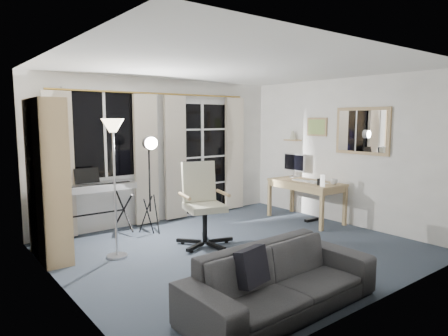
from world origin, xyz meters
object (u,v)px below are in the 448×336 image
(torchiere_lamp, at_px, (113,147))
(sofa, at_px, (281,270))
(studio_light, at_px, (150,154))
(desk, at_px, (306,186))
(bookshelf, at_px, (45,185))
(monitor, at_px, (294,163))
(office_chair, at_px, (201,196))
(mug, at_px, (334,181))
(keyboard_piano, at_px, (90,189))

(torchiere_lamp, distance_m, sofa, 2.55)
(studio_light, distance_m, sofa, 3.03)
(torchiere_lamp, xyz_separation_m, desk, (3.31, -0.23, -0.80))
(bookshelf, xyz_separation_m, sofa, (1.32, -2.72, -0.56))
(monitor, bearing_deg, office_chair, -168.26)
(torchiere_lamp, bearing_deg, sofa, -74.47)
(office_chair, xyz_separation_m, monitor, (2.32, 0.39, 0.27))
(mug, bearing_deg, torchiere_lamp, 167.85)
(office_chair, bearing_deg, mug, 0.60)
(monitor, distance_m, mug, 0.98)
(torchiere_lamp, relative_size, keyboard_piano, 1.32)
(studio_light, height_order, sofa, studio_light)
(bookshelf, xyz_separation_m, mug, (4.11, -1.21, -0.20))
(keyboard_piano, height_order, sofa, keyboard_piano)
(bookshelf, distance_m, desk, 4.08)
(keyboard_piano, xyz_separation_m, studio_light, (0.80, -0.34, 0.49))
(mug, xyz_separation_m, sofa, (-2.78, -1.52, -0.36))
(office_chair, relative_size, mug, 10.25)
(torchiere_lamp, height_order, mug, torchiere_lamp)
(desk, height_order, mug, mug)
(torchiere_lamp, relative_size, studio_light, 1.15)
(bookshelf, relative_size, mug, 17.70)
(bookshelf, distance_m, mug, 4.28)
(desk, bearing_deg, office_chair, -179.40)
(office_chair, height_order, sofa, office_chair)
(keyboard_piano, relative_size, office_chair, 1.15)
(bookshelf, relative_size, desk, 1.53)
(keyboard_piano, xyz_separation_m, monitor, (3.48, -0.78, 0.22))
(sofa, bearing_deg, mug, 27.32)
(torchiere_lamp, bearing_deg, monitor, 3.53)
(desk, relative_size, monitor, 2.64)
(office_chair, height_order, monitor, office_chair)
(bookshelf, distance_m, studio_light, 1.56)
(torchiere_lamp, distance_m, office_chair, 1.40)
(torchiere_lamp, height_order, office_chair, torchiere_lamp)
(keyboard_piano, distance_m, monitor, 3.57)
(torchiere_lamp, distance_m, monitor, 3.54)
(keyboard_piano, height_order, desk, keyboard_piano)
(torchiere_lamp, xyz_separation_m, office_chair, (1.18, -0.17, -0.73))
(studio_light, xyz_separation_m, sofa, (-0.20, -2.90, -0.84))
(studio_light, bearing_deg, sofa, -85.73)
(bookshelf, xyz_separation_m, office_chair, (1.88, -0.65, -0.27))
(torchiere_lamp, bearing_deg, keyboard_piano, 88.25)
(torchiere_lamp, bearing_deg, office_chair, -8.40)
(office_chair, distance_m, sofa, 2.17)
(studio_light, relative_size, desk, 1.17)
(office_chair, bearing_deg, torchiere_lamp, -173.69)
(office_chair, bearing_deg, bookshelf, 175.68)
(bookshelf, relative_size, sofa, 1.02)
(desk, bearing_deg, bookshelf, 172.19)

